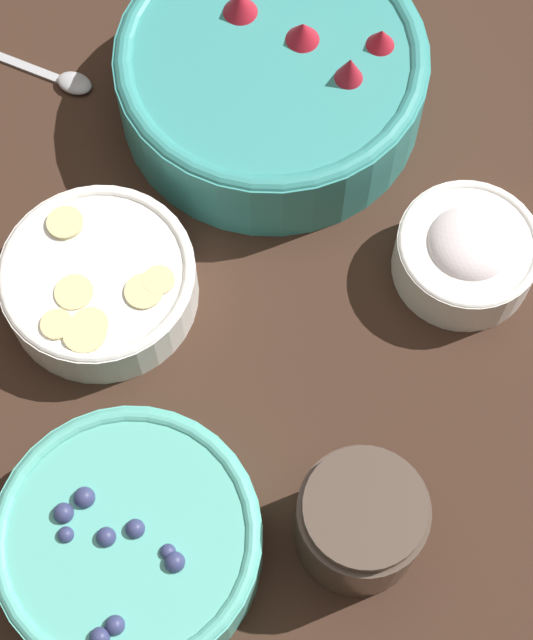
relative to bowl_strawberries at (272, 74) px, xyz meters
The scene contains 7 objects.
ground_plane 0.19m from the bowl_strawberries, 29.16° to the right, with size 4.00×4.00×0.00m, color #382319.
bowl_strawberries is the anchor object (origin of this frame).
bowl_blueberries 0.40m from the bowl_strawberries, 41.05° to the right, with size 0.19×0.19×0.06m.
bowl_bananas 0.23m from the bowl_strawberries, 62.92° to the right, with size 0.15×0.15×0.05m.
bowl_cream 0.22m from the bowl_strawberries, 17.48° to the left, with size 0.11×0.11×0.06m.
jar_chocolate 0.38m from the bowl_strawberries, 17.30° to the right, with size 0.09×0.09×0.09m.
spoon 0.20m from the bowl_strawberries, 125.05° to the right, with size 0.12×0.10×0.01m.
Camera 1 is at (0.33, -0.16, 0.78)m, focal length 60.00 mm.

